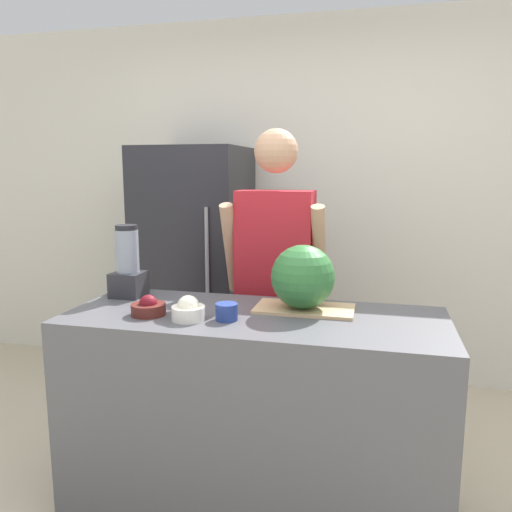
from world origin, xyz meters
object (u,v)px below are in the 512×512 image
(refrigerator, at_px, (196,269))
(person, at_px, (275,289))
(bowl_small_blue, at_px, (227,312))
(bowl_cherries, at_px, (148,308))
(bowl_cream, at_px, (188,310))
(blender, at_px, (128,266))
(watermelon, at_px, (303,277))

(refrigerator, distance_m, person, 1.02)
(bowl_small_blue, bearing_deg, bowl_cherries, -178.77)
(bowl_cherries, bearing_deg, bowl_cream, -8.02)
(bowl_cream, xyz_separation_m, bowl_small_blue, (0.15, 0.03, -0.01))
(blender, bearing_deg, bowl_cherries, -49.37)
(bowl_cherries, distance_m, blender, 0.38)
(watermelon, distance_m, bowl_cream, 0.51)
(watermelon, bearing_deg, bowl_cherries, -161.07)
(bowl_cherries, height_order, bowl_cream, bowl_cream)
(watermelon, xyz_separation_m, bowl_cherries, (-0.63, -0.22, -0.12))
(watermelon, height_order, blender, blender)
(bowl_cherries, xyz_separation_m, blender, (-0.24, 0.28, 0.12))
(refrigerator, height_order, watermelon, refrigerator)
(bowl_cream, bearing_deg, person, 71.35)
(bowl_small_blue, xyz_separation_m, blender, (-0.58, 0.27, 0.11))
(refrigerator, height_order, person, person)
(bowl_cherries, bearing_deg, watermelon, 18.93)
(person, xyz_separation_m, blender, (-0.66, -0.37, 0.16))
(bowl_cherries, bearing_deg, blender, 130.63)
(refrigerator, relative_size, blender, 4.79)
(watermelon, height_order, bowl_cream, watermelon)
(person, xyz_separation_m, bowl_small_blue, (-0.07, -0.64, 0.05))
(bowl_cherries, height_order, bowl_small_blue, bowl_cherries)
(refrigerator, xyz_separation_m, bowl_cream, (0.49, -1.40, 0.12))
(bowl_small_blue, distance_m, blender, 0.65)
(person, bearing_deg, bowl_cherries, -122.97)
(refrigerator, bearing_deg, watermelon, -51.12)
(person, height_order, bowl_cream, person)
(watermelon, relative_size, blender, 0.79)
(person, distance_m, blender, 0.77)
(watermelon, height_order, bowl_small_blue, watermelon)
(refrigerator, distance_m, bowl_cream, 1.49)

